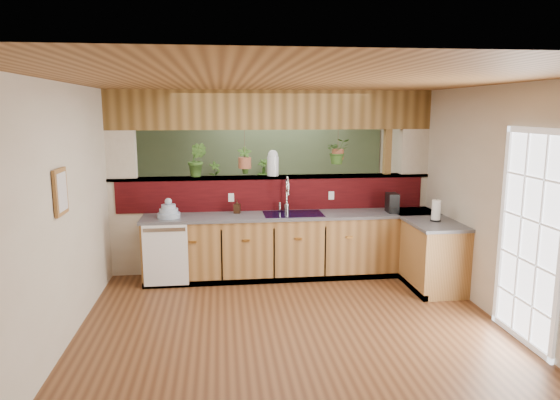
{
  "coord_description": "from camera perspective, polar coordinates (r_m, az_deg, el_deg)",
  "views": [
    {
      "loc": [
        -0.74,
        -5.74,
        2.33
      ],
      "look_at": [
        0.03,
        0.7,
        1.15
      ],
      "focal_mm": 32.0,
      "sensor_mm": 36.0,
      "label": 1
    }
  ],
  "objects": [
    {
      "name": "pass_through_ledge",
      "position": [
        7.2,
        -0.87,
        2.64
      ],
      "size": [
        4.6,
        0.21,
        0.04
      ],
      "primitive_type": "cube",
      "color": "brown",
      "rests_on": "ground"
    },
    {
      "name": "ledge_plant_left",
      "position": [
        7.13,
        -9.45,
        4.55
      ],
      "size": [
        0.32,
        0.28,
        0.48
      ],
      "primitive_type": "imported",
      "rotation": [
        0.0,
        0.0,
        -0.29
      ],
      "color": "#31581E",
      "rests_on": "pass_through_ledge"
    },
    {
      "name": "dish_stack",
      "position": [
        6.84,
        -12.61,
        -1.31
      ],
      "size": [
        0.31,
        0.31,
        0.27
      ],
      "color": "#96A9C2",
      "rests_on": "countertop"
    },
    {
      "name": "shelf_plant_a",
      "position": [
        9.06,
        -7.42,
        3.13
      ],
      "size": [
        0.25,
        0.21,
        0.4
      ],
      "primitive_type": "imported",
      "rotation": [
        0.0,
        0.0,
        0.38
      ],
      "color": "#31581E",
      "rests_on": "shelving_console"
    },
    {
      "name": "glass_jar",
      "position": [
        7.17,
        -0.83,
        4.27
      ],
      "size": [
        0.17,
        0.17,
        0.37
      ],
      "color": "silver",
      "rests_on": "pass_through_ledge"
    },
    {
      "name": "shelf_plant_b",
      "position": [
        9.09,
        -1.85,
        3.32
      ],
      "size": [
        0.29,
        0.29,
        0.43
      ],
      "primitive_type": "imported",
      "rotation": [
        0.0,
        0.0,
        -0.25
      ],
      "color": "#31581E",
      "rests_on": "shelving_console"
    },
    {
      "name": "sage_backwall",
      "position": [
        9.31,
        -2.24,
        3.94
      ],
      "size": [
        4.55,
        0.02,
        2.55
      ],
      "primitive_type": "cube",
      "color": "#556C4A",
      "rests_on": "ground"
    },
    {
      "name": "paper_towel",
      "position": [
        6.78,
        17.41,
        -1.2
      ],
      "size": [
        0.14,
        0.14,
        0.29
      ],
      "color": "black",
      "rests_on": "countertop"
    },
    {
      "name": "hanging_plant_a",
      "position": [
        7.13,
        -4.07,
        5.55
      ],
      "size": [
        0.21,
        0.18,
        0.55
      ],
      "color": "brown",
      "rests_on": "header_beam"
    },
    {
      "name": "french_door",
      "position": [
        5.52,
        26.56,
        -4.21
      ],
      "size": [
        0.06,
        1.02,
        2.16
      ],
      "primitive_type": "cube",
      "color": "white",
      "rests_on": "ground"
    },
    {
      "name": "pass_through_partition",
      "position": [
        7.22,
        -0.63,
        1.23
      ],
      "size": [
        4.6,
        0.21,
        2.6
      ],
      "color": "beige",
      "rests_on": "ground"
    },
    {
      "name": "faucet",
      "position": [
        7.03,
        0.77,
        0.84
      ],
      "size": [
        0.22,
        0.22,
        0.51
      ],
      "color": "#B7B7B2",
      "rests_on": "countertop"
    },
    {
      "name": "header_beam",
      "position": [
        7.13,
        -0.89,
        10.26
      ],
      "size": [
        4.6,
        0.15,
        0.55
      ],
      "primitive_type": "cube",
      "color": "brown",
      "rests_on": "ground"
    },
    {
      "name": "dishwasher",
      "position": [
        6.71,
        -12.96,
        -6.17
      ],
      "size": [
        0.58,
        0.03,
        0.82
      ],
      "color": "white",
      "rests_on": "ground"
    },
    {
      "name": "coffee_maker",
      "position": [
        7.2,
        12.72,
        -0.41
      ],
      "size": [
        0.14,
        0.24,
        0.27
      ],
      "rotation": [
        0.0,
        0.0,
        -0.05
      ],
      "color": "black",
      "rests_on": "countertop"
    },
    {
      "name": "navy_sink",
      "position": [
        6.96,
        1.51,
        -2.23
      ],
      "size": [
        0.82,
        0.5,
        0.18
      ],
      "color": "black",
      "rests_on": "countertop"
    },
    {
      "name": "hanging_plant_b",
      "position": [
        7.31,
        6.65,
        6.79
      ],
      "size": [
        0.33,
        0.29,
        0.48
      ],
      "color": "brown",
      "rests_on": "header_beam"
    },
    {
      "name": "wall_back",
      "position": [
        9.33,
        -2.25,
        3.95
      ],
      "size": [
        4.6,
        0.02,
        2.6
      ],
      "primitive_type": "cube",
      "color": "beige",
      "rests_on": "ground"
    },
    {
      "name": "countertop",
      "position": [
        7.05,
        6.37,
        -5.23
      ],
      "size": [
        4.14,
        1.52,
        0.9
      ],
      "color": "olive",
      "rests_on": "ground"
    },
    {
      "name": "soap_dispenser",
      "position": [
        6.99,
        -4.94,
        -0.74
      ],
      "size": [
        0.1,
        0.11,
        0.19
      ],
      "primitive_type": "imported",
      "rotation": [
        0.0,
        0.0,
        -0.22
      ],
      "color": "#3A2315",
      "rests_on": "countertop"
    },
    {
      "name": "ceiling",
      "position": [
        5.8,
        0.52,
        12.98
      ],
      "size": [
        4.6,
        7.0,
        0.01
      ],
      "primitive_type": "cube",
      "color": "brown",
      "rests_on": "ground"
    },
    {
      "name": "framed_print",
      "position": [
        5.23,
        -23.77,
        0.86
      ],
      "size": [
        0.04,
        0.35,
        0.45
      ],
      "color": "olive",
      "rests_on": "wall_left"
    },
    {
      "name": "wall_right",
      "position": [
        6.58,
        20.79,
        0.63
      ],
      "size": [
        0.02,
        7.0,
        2.6
      ],
      "primitive_type": "cube",
      "color": "beige",
      "rests_on": "ground"
    },
    {
      "name": "shelving_console",
      "position": [
        9.18,
        -4.96,
        -1.24
      ],
      "size": [
        1.59,
        0.77,
        1.02
      ],
      "primitive_type": "cube",
      "rotation": [
        0.0,
        0.0,
        0.24
      ],
      "color": "black",
      "rests_on": "ground"
    },
    {
      "name": "wall_front",
      "position": [
        2.58,
        10.79,
        -13.4
      ],
      "size": [
        4.6,
        0.02,
        2.6
      ],
      "primitive_type": "cube",
      "color": "beige",
      "rests_on": "ground"
    },
    {
      "name": "ground",
      "position": [
        6.24,
        0.48,
        -11.61
      ],
      "size": [
        4.6,
        7.0,
        0.01
      ],
      "primitive_type": "cube",
      "color": "brown",
      "rests_on": "ground"
    },
    {
      "name": "wall_left",
      "position": [
        6.04,
        -21.69,
        -0.25
      ],
      "size": [
        0.02,
        7.0,
        2.6
      ],
      "primitive_type": "cube",
      "color": "beige",
      "rests_on": "ground"
    },
    {
      "name": "floor_plant",
      "position": [
        8.29,
        3.37,
        -3.15
      ],
      "size": [
        0.83,
        0.75,
        0.81
      ],
      "primitive_type": "imported",
      "rotation": [
        0.0,
        0.0,
        -0.17
      ],
      "color": "#31581E",
      "rests_on": "ground"
    }
  ]
}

